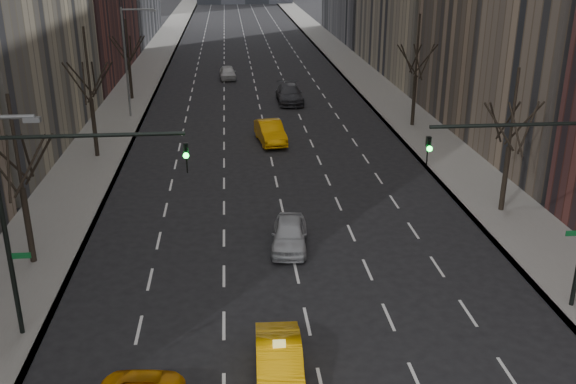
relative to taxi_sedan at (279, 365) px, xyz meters
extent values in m
cube|color=slate|center=(-10.87, 61.70, -0.65)|extent=(4.50, 320.00, 0.15)
cube|color=slate|center=(13.63, 61.70, -0.65)|extent=(4.50, 320.00, 0.15)
cylinder|color=black|center=(-10.62, 9.70, 1.21)|extent=(0.28, 0.28, 3.57)
cylinder|color=black|center=(-10.62, 9.70, 5.12)|extent=(0.16, 0.16, 4.25)
cylinder|color=black|center=(-10.47, 10.55, 4.22)|extent=(0.42, 1.80, 2.52)
cylinder|color=black|center=(-9.81, 9.99, 4.22)|extent=(1.74, 0.72, 2.52)
cylinder|color=black|center=(-9.96, 9.14, 4.22)|extent=(1.46, 1.25, 2.52)
cylinder|color=black|center=(-10.76, 8.85, 4.22)|extent=(0.42, 1.80, 2.52)
cylinder|color=black|center=(-11.27, 10.25, 4.22)|extent=(1.46, 1.25, 2.52)
cylinder|color=black|center=(-10.62, 25.70, 1.42)|extent=(0.28, 0.28, 3.99)
cylinder|color=black|center=(-10.62, 25.70, 5.79)|extent=(0.16, 0.16, 4.75)
cylinder|color=black|center=(-10.47, 26.55, 4.64)|extent=(0.42, 1.80, 2.52)
cylinder|color=black|center=(-9.81, 25.99, 4.64)|extent=(1.74, 0.72, 2.52)
cylinder|color=black|center=(-9.96, 25.14, 4.64)|extent=(1.46, 1.25, 2.52)
cylinder|color=black|center=(-10.76, 24.85, 4.64)|extent=(0.42, 1.80, 2.52)
cylinder|color=black|center=(-11.42, 25.40, 4.64)|extent=(1.74, 0.72, 2.52)
cylinder|color=black|center=(-11.27, 26.25, 4.64)|extent=(1.46, 1.25, 2.52)
cylinder|color=black|center=(-10.62, 43.70, 1.10)|extent=(0.28, 0.28, 3.36)
cylinder|color=black|center=(-10.62, 43.70, 4.78)|extent=(0.16, 0.16, 4.00)
cylinder|color=black|center=(-10.47, 44.55, 4.01)|extent=(0.42, 1.80, 2.52)
cylinder|color=black|center=(-9.81, 43.99, 4.01)|extent=(1.74, 0.72, 2.52)
cylinder|color=black|center=(-9.96, 43.14, 4.01)|extent=(1.46, 1.25, 2.52)
cylinder|color=black|center=(-10.76, 42.85, 4.01)|extent=(0.42, 1.80, 2.52)
cylinder|color=black|center=(-11.42, 43.40, 4.01)|extent=(1.74, 0.72, 2.52)
cylinder|color=black|center=(-11.27, 44.25, 4.01)|extent=(1.46, 1.25, 2.52)
cylinder|color=black|center=(13.38, 13.70, 1.21)|extent=(0.28, 0.28, 3.57)
cylinder|color=black|center=(13.38, 13.70, 5.12)|extent=(0.16, 0.16, 4.25)
cylinder|color=black|center=(13.53, 14.55, 4.22)|extent=(0.42, 1.80, 2.52)
cylinder|color=black|center=(14.19, 13.99, 4.22)|extent=(1.74, 0.72, 2.52)
cylinder|color=black|center=(14.04, 13.14, 4.22)|extent=(1.46, 1.25, 2.52)
cylinder|color=black|center=(13.24, 12.85, 4.22)|extent=(0.42, 1.80, 2.52)
cylinder|color=black|center=(12.58, 13.40, 4.22)|extent=(1.74, 0.72, 2.52)
cylinder|color=black|center=(12.73, 14.25, 4.22)|extent=(1.46, 1.25, 2.52)
cylinder|color=black|center=(13.38, 31.70, 1.42)|extent=(0.28, 0.28, 3.99)
cylinder|color=black|center=(13.38, 31.70, 5.79)|extent=(0.16, 0.16, 4.75)
cylinder|color=black|center=(13.53, 32.55, 4.64)|extent=(0.42, 1.80, 2.52)
cylinder|color=black|center=(14.19, 31.99, 4.64)|extent=(1.74, 0.72, 2.52)
cylinder|color=black|center=(14.04, 31.14, 4.64)|extent=(1.46, 1.25, 2.52)
cylinder|color=black|center=(13.24, 30.85, 4.64)|extent=(0.42, 1.80, 2.52)
cylinder|color=black|center=(12.58, 31.40, 4.64)|extent=(1.74, 0.72, 2.52)
cylinder|color=black|center=(12.73, 32.25, 4.64)|extent=(1.46, 1.25, 2.52)
cylinder|color=black|center=(-9.42, 3.70, 3.42)|extent=(0.18, 0.18, 8.00)
cylinder|color=black|center=(-6.17, 3.70, 7.02)|extent=(6.50, 0.14, 0.14)
imported|color=black|center=(-2.92, 3.70, 6.12)|extent=(0.18, 0.22, 1.10)
sphere|color=#0CFF33|center=(-2.92, 3.52, 6.27)|extent=(0.20, 0.20, 0.20)
cube|color=#0C5926|center=(-9.02, 3.70, 2.62)|extent=(0.70, 0.04, 0.22)
cylinder|color=black|center=(8.93, 3.70, 7.02)|extent=(6.50, 0.14, 0.14)
imported|color=black|center=(5.68, 3.70, 6.12)|extent=(0.18, 0.22, 1.10)
sphere|color=#0CFF33|center=(5.68, 3.52, 6.27)|extent=(0.20, 0.20, 0.20)
cube|color=#0C5926|center=(11.78, 3.70, 2.62)|extent=(0.70, 0.04, 0.22)
cube|color=slate|center=(-7.32, 1.70, 8.12)|extent=(0.50, 0.22, 0.15)
cylinder|color=slate|center=(-9.82, 36.70, 3.92)|extent=(0.16, 0.16, 9.00)
cylinder|color=slate|center=(-8.52, 36.70, 8.22)|extent=(2.60, 0.14, 0.14)
cube|color=slate|center=(-7.32, 36.70, 8.12)|extent=(0.50, 0.22, 0.15)
imported|color=#FCAD05|center=(0.00, 0.00, 0.00)|extent=(1.66, 4.45, 1.45)
imported|color=#ADB0B6|center=(1.32, 10.33, -0.02)|extent=(2.17, 4.33, 1.42)
imported|color=#EF9A05|center=(1.60, 28.27, 0.08)|extent=(2.32, 5.09, 1.62)
imported|color=#303036|center=(4.24, 41.13, 0.09)|extent=(2.33, 5.63, 1.63)
imported|color=silver|center=(-1.45, 53.10, -0.01)|extent=(1.87, 4.26, 1.43)
camera|label=1|loc=(-1.36, -17.76, 13.02)|focal=40.00mm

